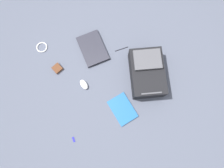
{
  "coord_description": "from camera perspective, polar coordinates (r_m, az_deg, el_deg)",
  "views": [
    {
      "loc": [
        -0.12,
        -0.37,
        1.85
      ],
      "look_at": [
        -0.01,
        0.0,
        0.02
      ],
      "focal_mm": 30.55,
      "sensor_mm": 36.0,
      "label": 1
    }
  ],
  "objects": [
    {
      "name": "backpack",
      "position": [
        1.86,
        10.38,
        3.38
      ],
      "size": [
        0.4,
        0.51,
        0.21
      ],
      "color": "black",
      "rests_on": "ground_plane"
    },
    {
      "name": "earbud_pouch",
      "position": [
        2.0,
        -16.06,
        4.52
      ],
      "size": [
        0.11,
        0.11,
        0.03
      ],
      "primitive_type": "cube",
      "rotation": [
        0.0,
        0.0,
        2.01
      ],
      "color": "#59331E",
      "rests_on": "ground_plane"
    },
    {
      "name": "book_red",
      "position": [
        1.85,
        3.13,
        -7.51
      ],
      "size": [
        0.25,
        0.31,
        0.02
      ],
      "color": "silver",
      "rests_on": "ground_plane"
    },
    {
      "name": "computer_mouse",
      "position": [
        1.89,
        -8.41,
        -0.15
      ],
      "size": [
        0.09,
        0.12,
        0.04
      ],
      "primitive_type": "ellipsoid",
      "rotation": [
        0.0,
        0.0,
        0.28
      ],
      "color": "silver",
      "rests_on": "ground_plane"
    },
    {
      "name": "cable_coil",
      "position": [
        2.14,
        -20.25,
        10.28
      ],
      "size": [
        0.11,
        0.11,
        0.01
      ],
      "primitive_type": "torus",
      "color": "silver",
      "rests_on": "ground_plane"
    },
    {
      "name": "ground_plane",
      "position": [
        1.89,
        0.18,
        -0.19
      ],
      "size": [
        4.11,
        4.11,
        0.0
      ],
      "primitive_type": "plane",
      "color": "#4C5160"
    },
    {
      "name": "laptop",
      "position": [
        2.0,
        -5.78,
        10.55
      ],
      "size": [
        0.27,
        0.37,
        0.03
      ],
      "color": "#24242C",
      "rests_on": "ground_plane"
    },
    {
      "name": "usb_stick",
      "position": [
        1.89,
        -11.42,
        -15.97
      ],
      "size": [
        0.02,
        0.05,
        0.01
      ],
      "primitive_type": "cube",
      "rotation": [
        0.0,
        0.0,
        0.08
      ],
      "color": "#191999",
      "rests_on": "ground_plane"
    },
    {
      "name": "pen_black",
      "position": [
        2.01,
        2.88,
        10.43
      ],
      "size": [
        0.14,
        0.01,
        0.01
      ],
      "primitive_type": "cylinder",
      "rotation": [
        1.57,
        0.0,
        1.61
      ],
      "color": "black",
      "rests_on": "ground_plane"
    }
  ]
}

